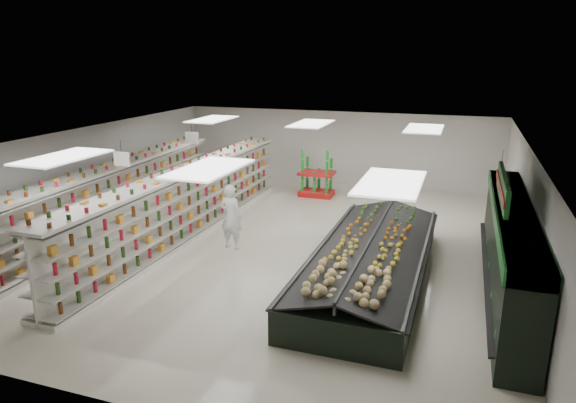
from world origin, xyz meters
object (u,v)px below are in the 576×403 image
at_px(gondola_left, 109,202).
at_px(shopper_main, 231,217).
at_px(produce_island, 371,260).
at_px(shopper_background, 225,179).
at_px(gondola_center, 187,205).
at_px(soda_endcap, 317,175).

height_order(gondola_left, shopper_main, gondola_left).
bearing_deg(gondola_left, produce_island, -7.87).
relative_size(gondola_left, shopper_background, 7.95).
distance_m(produce_island, shopper_background, 9.13).
height_order(gondola_center, produce_island, gondola_center).
bearing_deg(gondola_center, produce_island, -12.47).
distance_m(shopper_main, shopper_background, 5.72).
xyz_separation_m(gondola_left, produce_island, (8.70, -0.92, -0.46)).
relative_size(shopper_main, shopper_background, 1.26).
distance_m(produce_island, shopper_main, 4.42).
bearing_deg(shopper_background, gondola_center, -141.64).
distance_m(gondola_left, gondola_center, 2.62).
relative_size(gondola_center, produce_island, 1.62).
bearing_deg(gondola_center, shopper_background, 101.19).
bearing_deg(produce_island, soda_endcap, 115.71).
xyz_separation_m(produce_island, soda_endcap, (-3.52, 7.31, 0.35)).
relative_size(produce_island, soda_endcap, 4.31).
xyz_separation_m(soda_endcap, shopper_background, (-3.45, -1.42, -0.09)).
bearing_deg(shopper_background, shopper_main, -124.53).
height_order(gondola_center, shopper_background, gondola_center).
xyz_separation_m(soda_endcap, shopper_main, (-0.79, -6.48, 0.11)).
height_order(gondola_left, gondola_center, gondola_center).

